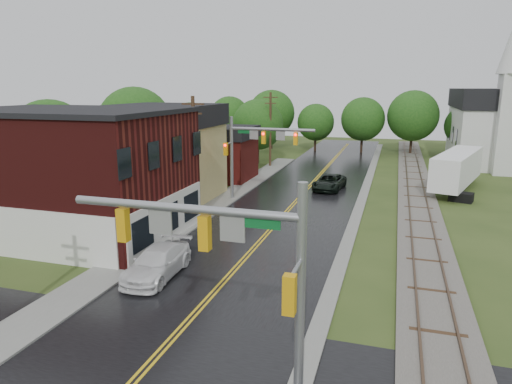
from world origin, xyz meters
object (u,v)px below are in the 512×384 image
at_px(brick_building, 71,172).
at_px(tree_left_b, 136,126).
at_px(traffic_signal_near, 229,253).
at_px(traffic_signal_far, 255,144).
at_px(church, 500,118).
at_px(semi_trailer, 457,168).
at_px(utility_pole_b, 194,153).
at_px(tree_left_a, 52,142).
at_px(tree_left_c, 203,131).
at_px(tree_left_e, 259,126).
at_px(utility_pole_c, 270,128).
at_px(pickup_white, 157,263).
at_px(suv_dark, 329,182).

relative_size(brick_building, tree_left_b, 1.48).
bearing_deg(traffic_signal_near, traffic_signal_far, 105.52).
xyz_separation_m(church, traffic_signal_far, (-23.47, -26.74, -0.86)).
relative_size(traffic_signal_far, semi_trailer, 0.62).
distance_m(church, semi_trailer, 19.08).
height_order(utility_pole_b, tree_left_b, tree_left_b).
bearing_deg(brick_building, tree_left_a, 136.87).
bearing_deg(tree_left_c, tree_left_e, 50.19).
height_order(church, utility_pole_b, church).
bearing_deg(traffic_signal_far, tree_left_e, 105.89).
distance_m(utility_pole_b, tree_left_e, 23.99).
relative_size(church, utility_pole_b, 2.22).
height_order(traffic_signal_far, utility_pole_b, utility_pole_b).
distance_m(brick_building, utility_pole_c, 29.56).
bearing_deg(semi_trailer, tree_left_e, 156.49).
bearing_deg(semi_trailer, utility_pole_b, -145.26).
distance_m(tree_left_a, tree_left_e, 26.40).
xyz_separation_m(tree_left_b, pickup_white, (14.32, -21.90, -4.96)).
xyz_separation_m(brick_building, tree_left_c, (-1.36, 24.90, 0.36)).
height_order(traffic_signal_far, semi_trailer, traffic_signal_far).
xyz_separation_m(tree_left_b, tree_left_c, (4.00, 8.00, -1.21)).
bearing_deg(tree_left_b, church, 29.99).
height_order(traffic_signal_near, suv_dark, traffic_signal_near).
bearing_deg(semi_trailer, traffic_signal_far, -151.81).
xyz_separation_m(traffic_signal_far, tree_left_b, (-14.38, 4.90, 0.74)).
bearing_deg(tree_left_b, tree_left_c, 63.44).
height_order(traffic_signal_near, semi_trailer, traffic_signal_near).
bearing_deg(traffic_signal_far, church, 48.73).
bearing_deg(suv_dark, utility_pole_c, 135.25).
xyz_separation_m(traffic_signal_far, utility_pole_b, (-3.33, -5.00, -0.25)).
relative_size(tree_left_b, pickup_white, 1.86).
height_order(tree_left_a, tree_left_e, tree_left_a).
distance_m(church, traffic_signal_near, 54.32).
height_order(tree_left_a, suv_dark, tree_left_a).
xyz_separation_m(church, tree_left_b, (-37.85, -21.84, -0.12)).
height_order(traffic_signal_far, tree_left_c, tree_left_c).
distance_m(traffic_signal_far, tree_left_a, 17.16).
distance_m(church, traffic_signal_far, 35.59).
bearing_deg(traffic_signal_far, traffic_signal_near, -74.48).
distance_m(traffic_signal_near, utility_pole_b, 22.49).
bearing_deg(traffic_signal_near, tree_left_e, 105.68).
xyz_separation_m(brick_building, tree_left_a, (-7.36, 6.90, 0.96)).
distance_m(utility_pole_b, pickup_white, 13.06).
height_order(brick_building, church, church).
bearing_deg(traffic_signal_near, tree_left_c, 114.56).
distance_m(brick_building, tree_left_c, 24.94).
bearing_deg(tree_left_a, utility_pole_c, 59.45).
height_order(brick_building, tree_left_c, brick_building).
relative_size(church, suv_dark, 3.83).
height_order(church, suv_dark, church).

